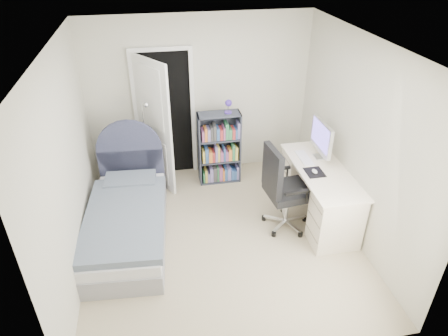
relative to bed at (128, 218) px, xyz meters
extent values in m
cube|color=gray|center=(1.18, -0.27, -0.31)|extent=(3.40, 3.60, 0.05)
cube|color=white|center=(1.18, -0.27, 2.24)|extent=(3.40, 3.60, 0.05)
cube|color=beige|center=(1.18, 1.55, 0.97)|extent=(3.40, 0.05, 2.50)
cube|color=beige|center=(1.18, -2.10, 0.97)|extent=(3.40, 0.05, 2.50)
cube|color=beige|center=(-0.55, -0.27, 0.97)|extent=(0.05, 3.60, 2.50)
cube|color=beige|center=(2.90, -0.27, 0.97)|extent=(0.05, 3.60, 2.50)
cube|color=black|center=(0.63, 1.52, 0.72)|extent=(0.80, 0.01, 2.00)
cube|color=white|center=(0.20, 1.50, 0.72)|extent=(0.06, 0.06, 2.00)
cube|color=white|center=(1.06, 1.50, 0.72)|extent=(0.06, 0.06, 2.00)
cube|color=white|center=(0.63, 1.50, 1.75)|extent=(0.92, 0.06, 0.06)
cube|color=white|center=(0.45, 1.16, 0.72)|extent=(0.47, 0.69, 2.00)
cube|color=gray|center=(-0.01, -0.10, -0.15)|extent=(1.07, 2.02, 0.25)
cube|color=silver|center=(-0.01, -0.10, 0.04)|extent=(1.05, 1.98, 0.16)
cube|color=slate|center=(-0.02, -0.20, 0.16)|extent=(1.09, 1.73, 0.10)
cube|color=slate|center=(0.05, 0.60, 0.18)|extent=(0.72, 0.44, 0.12)
cube|color=#353852|center=(0.07, 0.91, 0.11)|extent=(0.93, 0.13, 0.78)
cylinder|color=#353852|center=(0.07, 0.91, 0.50)|extent=(0.93, 0.13, 0.93)
cylinder|color=tan|center=(-0.01, 1.18, -0.04)|extent=(0.03, 0.03, 0.47)
cylinder|color=tan|center=(-0.01, 1.50, -0.04)|extent=(0.03, 0.03, 0.47)
cylinder|color=tan|center=(0.31, 1.18, -0.04)|extent=(0.03, 0.03, 0.47)
cylinder|color=tan|center=(0.31, 1.50, -0.04)|extent=(0.03, 0.03, 0.47)
cube|color=tan|center=(0.15, 1.34, 0.18)|extent=(0.38, 0.38, 0.03)
cube|color=tan|center=(0.15, 1.34, -0.12)|extent=(0.34, 0.34, 0.02)
cube|color=#B24C33|center=(0.10, 1.34, 0.21)|extent=(0.15, 0.21, 0.03)
cube|color=#3F598C|center=(0.10, 1.34, 0.24)|extent=(0.14, 0.20, 0.03)
cube|color=#D8CC7F|center=(0.10, 1.34, 0.27)|extent=(0.13, 0.19, 0.03)
cylinder|color=silver|center=(0.30, 1.10, -0.27)|extent=(0.20, 0.20, 0.02)
cylinder|color=silver|center=(0.30, 1.10, 0.43)|extent=(0.02, 0.02, 1.41)
sphere|color=silver|center=(0.37, 1.06, 1.10)|extent=(0.08, 0.08, 0.08)
cube|color=#323744|center=(1.09, 1.11, 0.29)|extent=(0.02, 0.28, 1.15)
cube|color=#323744|center=(1.71, 1.11, 0.29)|extent=(0.02, 0.28, 1.15)
cube|color=#323744|center=(1.40, 1.11, 0.86)|extent=(0.64, 0.28, 0.02)
cube|color=#323744|center=(1.40, 1.11, -0.27)|extent=(0.64, 0.28, 0.02)
cube|color=#323744|center=(1.40, 1.24, 0.29)|extent=(0.64, 0.01, 1.15)
cube|color=#323744|center=(1.40, 1.11, 0.09)|extent=(0.60, 0.26, 0.02)
cube|color=#323744|center=(1.40, 1.11, 0.45)|extent=(0.60, 0.26, 0.02)
cylinder|color=#4225A2|center=(1.54, 1.11, 0.88)|extent=(0.11, 0.11, 0.02)
cylinder|color=silver|center=(1.54, 1.11, 0.95)|extent=(0.01, 0.01, 0.15)
sphere|color=#4225A2|center=(1.54, 1.08, 1.03)|extent=(0.10, 0.10, 0.10)
cube|color=#337F4C|center=(1.14, 1.09, -0.17)|extent=(0.03, 0.19, 0.16)
cube|color=#D8BF4C|center=(1.18, 1.09, -0.15)|extent=(0.03, 0.19, 0.21)
cube|color=#7F72B2|center=(1.21, 1.09, -0.18)|extent=(0.03, 0.19, 0.15)
cube|color=#7F72B2|center=(1.26, 1.09, -0.14)|extent=(0.05, 0.19, 0.23)
cube|color=#3F3F3F|center=(1.32, 1.09, -0.13)|extent=(0.05, 0.19, 0.24)
cube|color=#337F4C|center=(1.36, 1.09, -0.13)|extent=(0.03, 0.19, 0.25)
cube|color=#994C7F|center=(1.41, 1.09, -0.14)|extent=(0.05, 0.19, 0.23)
cube|color=orange|center=(1.45, 1.09, -0.16)|extent=(0.03, 0.19, 0.18)
cube|color=#335999|center=(1.49, 1.09, -0.15)|extent=(0.04, 0.19, 0.20)
cube|color=#7F72B2|center=(1.54, 1.09, -0.15)|extent=(0.05, 0.19, 0.20)
cube|color=#335999|center=(1.60, 1.09, -0.17)|extent=(0.04, 0.19, 0.17)
cube|color=#335999|center=(1.64, 1.09, -0.17)|extent=(0.04, 0.19, 0.16)
cube|color=#7F72B2|center=(1.68, 1.09, -0.14)|extent=(0.03, 0.19, 0.22)
cube|color=#D8BF4C|center=(1.14, 1.09, 0.20)|extent=(0.04, 0.19, 0.20)
cube|color=#335999|center=(1.19, 1.09, 0.22)|extent=(0.05, 0.19, 0.24)
cube|color=orange|center=(1.25, 1.09, 0.19)|extent=(0.05, 0.19, 0.18)
cube|color=#B23333|center=(1.30, 1.09, 0.19)|extent=(0.03, 0.19, 0.16)
cube|color=#7F72B2|center=(1.34, 1.09, 0.23)|extent=(0.03, 0.19, 0.25)
cube|color=#D8BF4C|center=(1.38, 1.09, 0.23)|extent=(0.03, 0.19, 0.24)
cube|color=#994C7F|center=(1.42, 1.09, 0.18)|extent=(0.05, 0.19, 0.15)
cube|color=#335999|center=(1.47, 1.09, 0.21)|extent=(0.03, 0.19, 0.21)
cube|color=#994C7F|center=(1.51, 1.09, 0.18)|extent=(0.04, 0.19, 0.16)
cube|color=orange|center=(1.56, 1.09, 0.20)|extent=(0.05, 0.19, 0.18)
cube|color=#337F4C|center=(1.61, 1.09, 0.23)|extent=(0.04, 0.19, 0.25)
cube|color=#D8BF4C|center=(1.65, 1.09, 0.21)|extent=(0.04, 0.19, 0.21)
cube|color=#994C7F|center=(1.14, 1.09, 0.56)|extent=(0.04, 0.19, 0.17)
cube|color=orange|center=(1.19, 1.09, 0.57)|extent=(0.04, 0.19, 0.20)
cube|color=#7F72B2|center=(1.23, 1.09, 0.57)|extent=(0.04, 0.19, 0.19)
cube|color=#3F3F3F|center=(1.28, 1.09, 0.58)|extent=(0.04, 0.19, 0.22)
cube|color=#3F3F3F|center=(1.32, 1.09, 0.59)|extent=(0.04, 0.19, 0.24)
cube|color=#335999|center=(1.37, 1.09, 0.57)|extent=(0.04, 0.19, 0.19)
cube|color=#B23333|center=(1.42, 1.09, 0.56)|extent=(0.04, 0.19, 0.17)
cube|color=#994C7F|center=(1.46, 1.09, 0.57)|extent=(0.03, 0.19, 0.19)
cube|color=#337F4C|center=(1.50, 1.09, 0.60)|extent=(0.04, 0.19, 0.25)
cube|color=#337F4C|center=(1.55, 1.09, 0.55)|extent=(0.05, 0.19, 0.16)
cube|color=#B23333|center=(1.61, 1.09, 0.55)|extent=(0.04, 0.19, 0.16)
cube|color=#335999|center=(1.65, 1.09, 0.55)|extent=(0.03, 0.19, 0.15)
cube|color=#7F72B2|center=(1.70, 1.09, 0.60)|extent=(0.05, 0.19, 0.25)
cube|color=#F4E6CC|center=(2.56, -0.08, 0.47)|extent=(0.63, 1.58, 0.03)
cube|color=#F4E6CC|center=(2.56, -0.64, 0.09)|extent=(0.58, 0.42, 0.74)
cube|color=#F4E6CC|center=(2.56, 0.48, 0.09)|extent=(0.58, 0.42, 0.74)
cube|color=silver|center=(2.67, 0.23, 0.50)|extent=(0.17, 0.17, 0.01)
cube|color=silver|center=(2.70, 0.23, 0.62)|extent=(0.03, 0.06, 0.23)
cube|color=silver|center=(2.64, 0.23, 0.81)|extent=(0.05, 0.59, 0.42)
cube|color=#6A56D2|center=(2.62, 0.23, 0.83)|extent=(0.00, 0.53, 0.34)
cube|color=white|center=(2.43, 0.23, 0.50)|extent=(0.14, 0.42, 0.02)
cube|color=black|center=(2.43, -0.14, 0.49)|extent=(0.23, 0.27, 0.00)
ellipsoid|color=white|center=(2.43, -0.14, 0.51)|extent=(0.06, 0.11, 0.03)
cube|color=silver|center=(2.23, -0.17, -0.22)|extent=(0.31, 0.08, 0.03)
cylinder|color=black|center=(2.38, -0.15, -0.25)|extent=(0.07, 0.07, 0.07)
cube|color=silver|center=(2.11, -0.04, -0.22)|extent=(0.11, 0.31, 0.03)
cylinder|color=black|center=(2.14, 0.11, -0.25)|extent=(0.07, 0.07, 0.07)
cube|color=silver|center=(1.95, -0.11, -0.22)|extent=(0.29, 0.19, 0.03)
cylinder|color=black|center=(1.82, -0.03, -0.25)|extent=(0.07, 0.07, 0.07)
cube|color=silver|center=(1.97, -0.28, -0.22)|extent=(0.26, 0.24, 0.03)
cylinder|color=black|center=(1.86, -0.38, -0.25)|extent=(0.07, 0.07, 0.07)
cube|color=silver|center=(2.14, -0.32, -0.22)|extent=(0.17, 0.30, 0.03)
cylinder|color=black|center=(2.20, -0.45, -0.25)|extent=(0.07, 0.07, 0.07)
cylinder|color=silver|center=(2.08, -0.18, 0.02)|extent=(0.06, 0.06, 0.46)
cube|color=black|center=(2.08, -0.18, 0.27)|extent=(0.58, 0.58, 0.10)
cube|color=black|center=(1.84, -0.21, 0.62)|extent=(0.13, 0.49, 0.61)
cube|color=black|center=(2.09, -0.47, 0.45)|extent=(0.33, 0.08, 0.03)
cube|color=black|center=(2.03, 0.10, 0.45)|extent=(0.33, 0.08, 0.03)
camera|label=1|loc=(0.46, -4.23, 3.21)|focal=32.00mm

